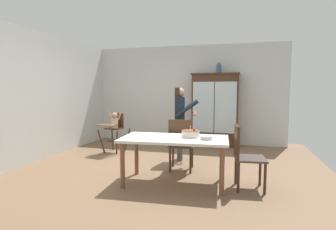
% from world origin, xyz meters
% --- Properties ---
extents(ground_plane, '(6.24, 6.24, 0.00)m').
position_xyz_m(ground_plane, '(0.00, 0.00, 0.00)').
color(ground_plane, brown).
extents(wall_back, '(5.32, 0.06, 2.70)m').
position_xyz_m(wall_back, '(0.00, 2.63, 1.35)').
color(wall_back, silver).
rests_on(wall_back, ground_plane).
extents(wall_left, '(0.06, 5.32, 2.70)m').
position_xyz_m(wall_left, '(-2.63, 0.00, 1.35)').
color(wall_left, silver).
rests_on(wall_left, ground_plane).
extents(china_cabinet, '(1.25, 0.48, 1.92)m').
position_xyz_m(china_cabinet, '(0.81, 2.37, 0.97)').
color(china_cabinet, '#422819').
rests_on(china_cabinet, ground_plane).
extents(ceramic_vase, '(0.13, 0.13, 0.27)m').
position_xyz_m(ceramic_vase, '(0.89, 2.37, 2.04)').
color(ceramic_vase, '#3D567F').
rests_on(ceramic_vase, china_cabinet).
extents(high_chair_with_toddler, '(0.65, 0.75, 0.95)m').
position_xyz_m(high_chair_with_toddler, '(-1.43, 0.98, 0.65)').
color(high_chair_with_toddler, '#422819').
rests_on(high_chair_with_toddler, ground_plane).
extents(adult_person, '(0.57, 0.55, 1.53)m').
position_xyz_m(adult_person, '(0.24, 0.68, 0.97)').
color(adult_person, '#47474C').
rests_on(adult_person, ground_plane).
extents(dining_table, '(1.71, 0.96, 0.74)m').
position_xyz_m(dining_table, '(0.47, -0.77, 0.65)').
color(dining_table, silver).
rests_on(dining_table, ground_plane).
extents(birthday_cake, '(0.28, 0.28, 0.19)m').
position_xyz_m(birthday_cake, '(0.71, -0.66, 0.79)').
color(birthday_cake, beige).
rests_on(birthday_cake, dining_table).
extents(serving_bowl, '(0.18, 0.18, 0.05)m').
position_xyz_m(serving_bowl, '(0.97, -0.80, 0.77)').
color(serving_bowl, '#B2BCC6').
rests_on(serving_bowl, dining_table).
extents(dining_chair_far_side, '(0.48, 0.48, 0.96)m').
position_xyz_m(dining_chair_far_side, '(0.43, -0.12, 0.56)').
color(dining_chair_far_side, '#422819').
rests_on(dining_chair_far_side, ground_plane).
extents(dining_chair_right_end, '(0.49, 0.49, 0.96)m').
position_xyz_m(dining_chair_right_end, '(1.52, -0.70, 0.56)').
color(dining_chair_right_end, '#422819').
rests_on(dining_chair_right_end, ground_plane).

